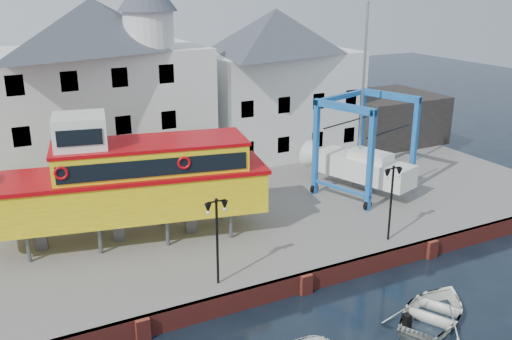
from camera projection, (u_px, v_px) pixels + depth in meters
name	position (u px, v px, depth m)	size (l,w,h in m)	color
ground	(305.00, 293.00, 27.37)	(140.00, 140.00, 0.00)	black
hardstanding	(213.00, 206.00, 36.46)	(44.00, 22.00, 1.00)	#62605C
quay_wall	(304.00, 283.00, 27.30)	(44.00, 0.47, 1.00)	maroon
building_white_main	(101.00, 88.00, 38.36)	(14.00, 8.30, 14.00)	white
building_white_right	(275.00, 82.00, 45.19)	(12.00, 8.00, 11.20)	white
shed_dark	(387.00, 117.00, 49.04)	(8.00, 7.00, 4.00)	black
lamp_post_left	(217.00, 220.00, 25.30)	(1.12, 0.32, 4.20)	black
lamp_post_right	(392.00, 184.00, 29.69)	(1.12, 0.32, 4.20)	black
tour_boat	(115.00, 182.00, 29.63)	(16.41, 6.98, 6.96)	#59595E
travel_lift	(355.00, 160.00, 37.48)	(6.69, 8.23, 12.07)	#0E44A9
motorboat_b	(434.00, 320.00, 25.21)	(3.57, 5.00, 1.04)	white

